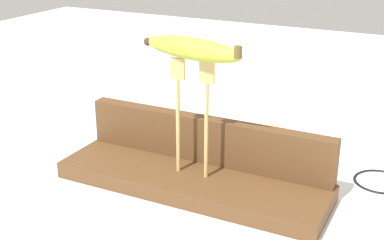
{
  "coord_description": "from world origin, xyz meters",
  "views": [
    {
      "loc": [
        0.38,
        -0.75,
        0.45
      ],
      "look_at": [
        0.0,
        0.0,
        0.13
      ],
      "focal_mm": 50.21,
      "sensor_mm": 36.0,
      "label": 1
    }
  ],
  "objects_px": {
    "banana_raised_center": "(191,49)",
    "wire_coil": "(381,181)",
    "fork_stand_center": "(191,109)",
    "fork_fallen_near": "(301,133)"
  },
  "relations": [
    {
      "from": "fork_stand_center",
      "to": "wire_coil",
      "type": "height_order",
      "value": "fork_stand_center"
    },
    {
      "from": "banana_raised_center",
      "to": "wire_coil",
      "type": "bearing_deg",
      "value": 31.61
    },
    {
      "from": "banana_raised_center",
      "to": "wire_coil",
      "type": "relative_size",
      "value": 2.02
    },
    {
      "from": "fork_fallen_near",
      "to": "banana_raised_center",
      "type": "bearing_deg",
      "value": -106.7
    },
    {
      "from": "fork_fallen_near",
      "to": "wire_coil",
      "type": "xyz_separation_m",
      "value": [
        0.19,
        -0.16,
        -0.0
      ]
    },
    {
      "from": "banana_raised_center",
      "to": "fork_stand_center",
      "type": "bearing_deg",
      "value": -10.64
    },
    {
      "from": "banana_raised_center",
      "to": "fork_fallen_near",
      "type": "bearing_deg",
      "value": 73.3
    },
    {
      "from": "banana_raised_center",
      "to": "fork_fallen_near",
      "type": "relative_size",
      "value": 1.17
    },
    {
      "from": "fork_stand_center",
      "to": "banana_raised_center",
      "type": "xyz_separation_m",
      "value": [
        -0.0,
        0.0,
        0.1
      ]
    },
    {
      "from": "fork_stand_center",
      "to": "banana_raised_center",
      "type": "height_order",
      "value": "banana_raised_center"
    }
  ]
}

